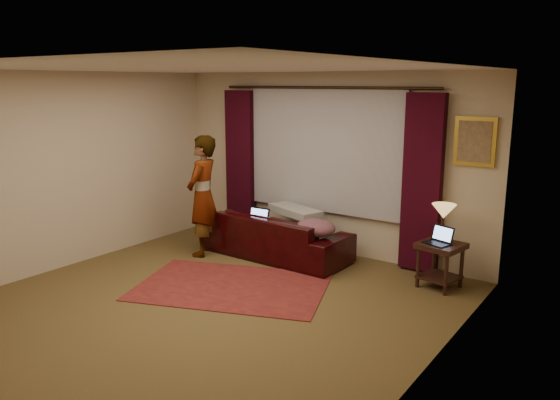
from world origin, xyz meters
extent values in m
cube|color=brown|center=(0.00, 0.00, -0.01)|extent=(5.00, 5.00, 0.01)
cube|color=silver|center=(0.00, 0.00, 2.60)|extent=(5.00, 5.00, 0.02)
cube|color=beige|center=(0.00, 2.50, 1.30)|extent=(5.00, 0.02, 2.60)
cube|color=beige|center=(-2.50, 0.00, 1.30)|extent=(0.02, 5.00, 2.60)
cube|color=beige|center=(2.50, 0.00, 1.30)|extent=(0.02, 5.00, 2.60)
cube|color=#A7A6AE|center=(0.00, 2.44, 1.50)|extent=(2.50, 0.05, 1.80)
cube|color=black|center=(-1.50, 2.39, 1.18)|extent=(0.50, 0.14, 2.30)
cube|color=black|center=(1.50, 2.39, 1.18)|extent=(0.50, 0.14, 2.30)
cylinder|color=black|center=(0.00, 2.39, 2.38)|extent=(0.04, 0.04, 3.40)
cube|color=gold|center=(2.10, 2.47, 1.75)|extent=(0.50, 0.04, 0.60)
imported|color=black|center=(-0.39, 1.81, 0.43)|extent=(2.17, 0.99, 0.87)
cube|color=#A09D98|center=(-0.25, 2.08, 0.88)|extent=(0.94, 0.63, 0.10)
ellipsoid|color=brown|center=(0.32, 1.70, 0.55)|extent=(0.57, 0.44, 0.24)
cube|color=maroon|center=(-0.15, 0.52, 0.01)|extent=(2.66, 2.22, 0.01)
cube|color=black|center=(1.93, 1.97, 0.28)|extent=(0.56, 0.56, 0.56)
imported|color=#A09D98|center=(-1.31, 1.30, 0.86)|extent=(0.63, 0.63, 1.73)
camera|label=1|loc=(3.96, -4.30, 2.46)|focal=35.00mm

